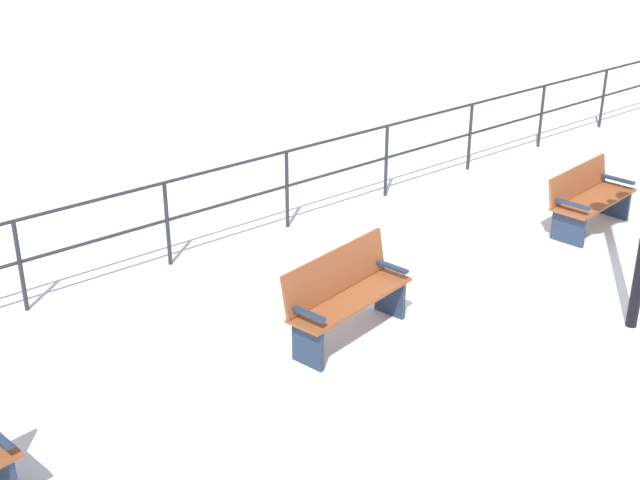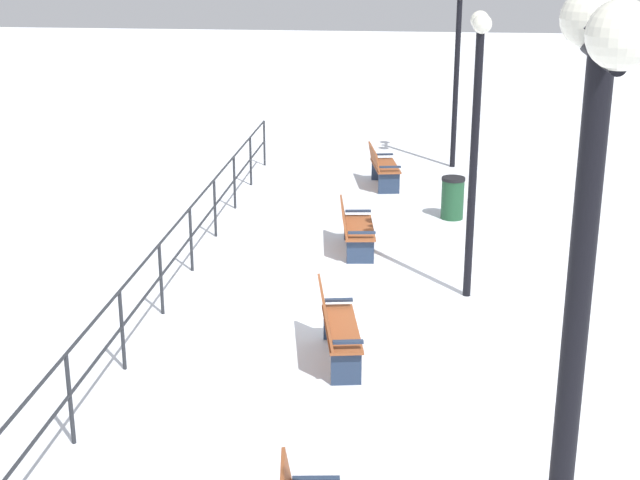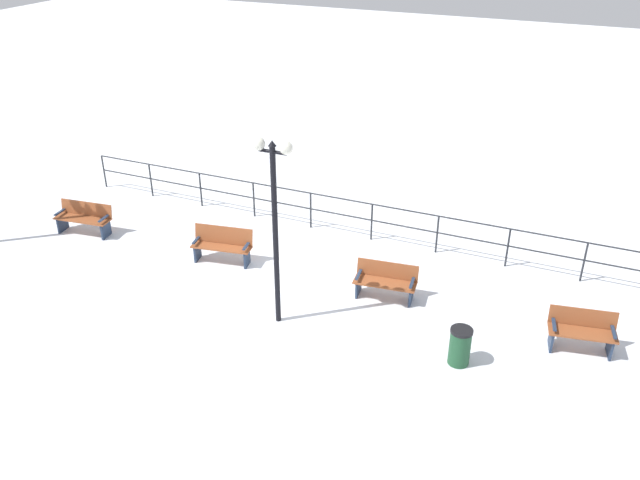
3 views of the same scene
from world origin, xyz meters
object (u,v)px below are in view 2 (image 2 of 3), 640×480
at_px(lamppost_near, 577,317).
at_px(bench_fourth, 382,166).
at_px(lamppost_far, 458,46).
at_px(lamppost_middle, 477,105).
at_px(bench_third, 354,228).
at_px(bench_second, 336,326).
at_px(trash_bin, 453,198).

bearing_deg(lamppost_near, bench_fourth, 95.90).
xyz_separation_m(bench_fourth, lamppost_far, (1.60, 2.03, 2.40)).
distance_m(lamppost_near, lamppost_far, 17.54).
bearing_deg(lamppost_far, lamppost_middle, -90.00).
bearing_deg(lamppost_far, bench_third, -106.38).
relative_size(bench_fourth, lamppost_middle, 0.34).
relative_size(bench_second, trash_bin, 1.96).
xyz_separation_m(bench_second, lamppost_far, (1.82, 10.88, 2.36)).
relative_size(bench_fourth, trash_bin, 1.74).
distance_m(lamppost_far, trash_bin, 4.92).
bearing_deg(lamppost_middle, bench_fourth, 104.23).
xyz_separation_m(bench_fourth, lamppost_middle, (1.60, -6.32, 2.52)).
bearing_deg(lamppost_middle, trash_bin, 91.73).
xyz_separation_m(bench_fourth, trash_bin, (1.48, -2.24, -0.04)).
distance_m(bench_third, trash_bin, 2.81).
distance_m(bench_fourth, trash_bin, 2.68).
height_order(lamppost_far, trash_bin, lamppost_far).
distance_m(bench_second, lamppost_middle, 3.98).
distance_m(lamppost_middle, trash_bin, 4.82).
bearing_deg(bench_second, lamppost_near, -84.50).
height_order(lamppost_middle, lamppost_far, lamppost_middle).
relative_size(lamppost_near, lamppost_far, 1.23).
height_order(bench_third, bench_fourth, bench_fourth).
distance_m(bench_fourth, lamppost_near, 15.89).
bearing_deg(bench_second, bench_fourth, 78.82).
xyz_separation_m(bench_third, lamppost_near, (1.90, -11.08, 3.11)).
bearing_deg(lamppost_near, bench_third, 99.70).
relative_size(bench_second, bench_third, 1.06).
xyz_separation_m(bench_third, bench_fourth, (0.29, 4.42, 0.03)).
distance_m(bench_second, bench_third, 4.43).
xyz_separation_m(bench_third, lamppost_middle, (1.90, -1.90, 2.55)).
bearing_deg(bench_fourth, lamppost_middle, -85.97).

